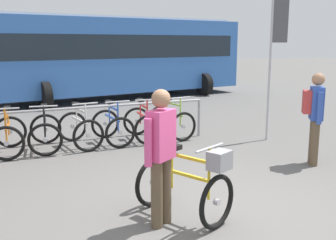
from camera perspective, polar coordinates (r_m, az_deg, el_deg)
ground_plane at (r=5.50m, az=7.65°, el=-12.18°), size 80.00×80.00×0.00m
bike_rack_rail at (r=8.43m, az=-9.26°, el=0.94°), size 4.61×0.17×0.88m
racked_bike_orange at (r=8.41m, az=-21.81°, el=-2.07°), size 0.76×1.16×0.97m
racked_bike_black at (r=8.46m, az=-17.08°, el=-1.68°), size 0.78×1.19×0.98m
racked_bike_white at (r=8.57m, az=-12.44°, el=-1.29°), size 0.81×1.17×0.97m
racked_bike_blue at (r=8.73m, az=-7.94°, el=-0.91°), size 0.73×1.12×0.97m
racked_bike_red at (r=8.94m, az=-3.64°, el=-0.53°), size 0.73×1.15×0.97m
racked_bike_lime at (r=9.21m, az=0.44°, el=-0.18°), size 0.82×1.17×0.97m
featured_bicycle at (r=4.98m, az=2.97°, el=-9.14°), size 1.07×1.26×0.97m
person_with_featured_bike at (r=4.67m, az=-1.01°, el=-4.54°), size 0.46×0.36×1.64m
pedestrian_with_backpack at (r=7.48m, az=20.19°, el=0.96°), size 0.45×0.47×1.64m
bus_distant at (r=15.84m, az=-7.07°, el=9.45°), size 10.28×4.50×3.08m
banner_flag at (r=9.10m, az=15.17°, el=11.11°), size 0.45×0.05×3.20m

